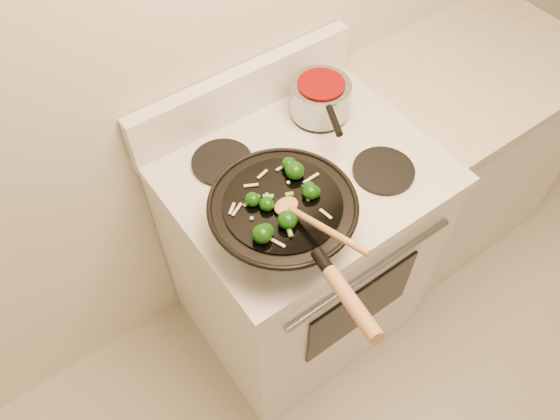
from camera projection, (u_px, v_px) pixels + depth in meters
stove at (298, 250)px, 1.95m from camera, size 0.78×0.67×1.08m
counter_unit at (448, 152)px, 2.25m from camera, size 0.86×0.62×0.91m
wok at (283, 216)px, 1.39m from camera, size 0.38×0.63×0.23m
stirfry at (284, 201)px, 1.33m from camera, size 0.26×0.22×0.04m
wooden_spoon at (308, 219)px, 1.27m from camera, size 0.07×0.29×0.11m
saucepan at (320, 98)px, 1.67m from camera, size 0.19×0.29×0.11m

